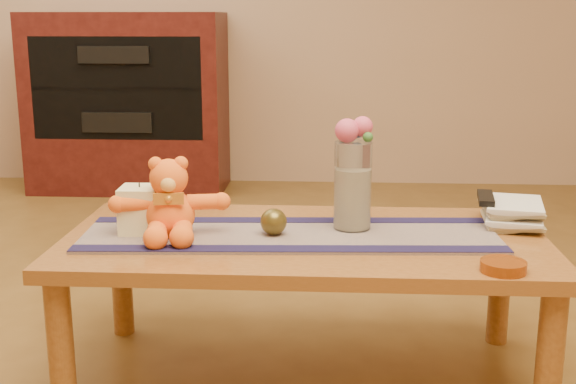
# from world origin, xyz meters

# --- Properties ---
(floor) EXTENTS (5.50, 5.50, 0.00)m
(floor) POSITION_xyz_m (0.00, 0.00, 0.00)
(floor) COLOR brown
(floor) RESTS_ON ground
(coffee_table_top) EXTENTS (1.40, 0.70, 0.04)m
(coffee_table_top) POSITION_xyz_m (0.00, 0.00, 0.43)
(coffee_table_top) COLOR brown
(coffee_table_top) RESTS_ON floor
(table_leg_fl) EXTENTS (0.07, 0.07, 0.41)m
(table_leg_fl) POSITION_xyz_m (-0.64, -0.29, 0.21)
(table_leg_fl) COLOR brown
(table_leg_fl) RESTS_ON floor
(table_leg_fr) EXTENTS (0.07, 0.07, 0.41)m
(table_leg_fr) POSITION_xyz_m (0.64, -0.29, 0.21)
(table_leg_fr) COLOR brown
(table_leg_fr) RESTS_ON floor
(table_leg_bl) EXTENTS (0.07, 0.07, 0.41)m
(table_leg_bl) POSITION_xyz_m (-0.64, 0.29, 0.21)
(table_leg_bl) COLOR brown
(table_leg_bl) RESTS_ON floor
(table_leg_br) EXTENTS (0.07, 0.07, 0.41)m
(table_leg_br) POSITION_xyz_m (0.64, 0.29, 0.21)
(table_leg_br) COLOR brown
(table_leg_br) RESTS_ON floor
(persian_runner) EXTENTS (1.22, 0.41, 0.01)m
(persian_runner) POSITION_xyz_m (-0.04, -0.01, 0.45)
(persian_runner) COLOR #192146
(persian_runner) RESTS_ON coffee_table_top
(runner_border_near) EXTENTS (1.20, 0.12, 0.00)m
(runner_border_near) POSITION_xyz_m (-0.04, -0.16, 0.46)
(runner_border_near) COLOR #161237
(runner_border_near) RESTS_ON persian_runner
(runner_border_far) EXTENTS (1.20, 0.12, 0.00)m
(runner_border_far) POSITION_xyz_m (-0.05, 0.13, 0.46)
(runner_border_far) COLOR #161237
(runner_border_far) RESTS_ON persian_runner
(teddy_bear) EXTENTS (0.36, 0.31, 0.22)m
(teddy_bear) POSITION_xyz_m (-0.39, -0.04, 0.57)
(teddy_bear) COLOR orange
(teddy_bear) RESTS_ON persian_runner
(pillar_candle) EXTENTS (0.11, 0.11, 0.13)m
(pillar_candle) POSITION_xyz_m (-0.48, -0.01, 0.53)
(pillar_candle) COLOR #F0E9B1
(pillar_candle) RESTS_ON persian_runner
(candle_wick) EXTENTS (0.00, 0.00, 0.01)m
(candle_wick) POSITION_xyz_m (-0.48, -0.01, 0.60)
(candle_wick) COLOR black
(candle_wick) RESTS_ON pillar_candle
(glass_vase) EXTENTS (0.11, 0.11, 0.26)m
(glass_vase) POSITION_xyz_m (0.14, 0.06, 0.59)
(glass_vase) COLOR silver
(glass_vase) RESTS_ON persian_runner
(potpourri_fill) EXTENTS (0.09, 0.09, 0.18)m
(potpourri_fill) POSITION_xyz_m (0.14, 0.06, 0.55)
(potpourri_fill) COLOR beige
(potpourri_fill) RESTS_ON glass_vase
(rose_left) EXTENTS (0.07, 0.07, 0.07)m
(rose_left) POSITION_xyz_m (0.12, 0.05, 0.75)
(rose_left) COLOR #CF496E
(rose_left) RESTS_ON glass_vase
(rose_right) EXTENTS (0.06, 0.06, 0.06)m
(rose_right) POSITION_xyz_m (0.16, 0.06, 0.76)
(rose_right) COLOR #CF496E
(rose_right) RESTS_ON glass_vase
(blue_flower_back) EXTENTS (0.04, 0.04, 0.04)m
(blue_flower_back) POSITION_xyz_m (0.15, 0.09, 0.75)
(blue_flower_back) COLOR #4C64A6
(blue_flower_back) RESTS_ON glass_vase
(blue_flower_side) EXTENTS (0.04, 0.04, 0.04)m
(blue_flower_side) POSITION_xyz_m (0.11, 0.08, 0.74)
(blue_flower_side) COLOR #4C64A6
(blue_flower_side) RESTS_ON glass_vase
(leaf_sprig) EXTENTS (0.03, 0.03, 0.03)m
(leaf_sprig) POSITION_xyz_m (0.18, 0.04, 0.74)
(leaf_sprig) COLOR #33662D
(leaf_sprig) RESTS_ON glass_vase
(bronze_ball) EXTENTS (0.10, 0.10, 0.08)m
(bronze_ball) POSITION_xyz_m (-0.09, -0.02, 0.50)
(bronze_ball) COLOR #4E421A
(bronze_ball) RESTS_ON persian_runner
(book_bottom) EXTENTS (0.19, 0.24, 0.02)m
(book_bottom) POSITION_xyz_m (0.55, 0.16, 0.46)
(book_bottom) COLOR beige
(book_bottom) RESTS_ON coffee_table_top
(book_lower) EXTENTS (0.21, 0.26, 0.02)m
(book_lower) POSITION_xyz_m (0.55, 0.15, 0.48)
(book_lower) COLOR beige
(book_lower) RESTS_ON book_bottom
(book_upper) EXTENTS (0.17, 0.23, 0.02)m
(book_upper) POSITION_xyz_m (0.54, 0.16, 0.50)
(book_upper) COLOR beige
(book_upper) RESTS_ON book_lower
(book_top) EXTENTS (0.20, 0.25, 0.02)m
(book_top) POSITION_xyz_m (0.55, 0.15, 0.52)
(book_top) COLOR beige
(book_top) RESTS_ON book_upper
(tv_remote) EXTENTS (0.07, 0.16, 0.02)m
(tv_remote) POSITION_xyz_m (0.55, 0.15, 0.54)
(tv_remote) COLOR black
(tv_remote) RESTS_ON book_top
(amber_dish) EXTENTS (0.13, 0.13, 0.03)m
(amber_dish) POSITION_xyz_m (0.51, -0.29, 0.46)
(amber_dish) COLOR #BF5914
(amber_dish) RESTS_ON coffee_table_top
(media_cabinet) EXTENTS (1.20, 0.50, 1.10)m
(media_cabinet) POSITION_xyz_m (-1.20, 2.48, 0.55)
(media_cabinet) COLOR black
(media_cabinet) RESTS_ON floor
(cabinet_cavity) EXTENTS (1.02, 0.03, 0.61)m
(cabinet_cavity) POSITION_xyz_m (-1.20, 2.25, 0.66)
(cabinet_cavity) COLOR black
(cabinet_cavity) RESTS_ON media_cabinet
(cabinet_shelf) EXTENTS (1.02, 0.20, 0.02)m
(cabinet_shelf) POSITION_xyz_m (-1.20, 2.33, 0.66)
(cabinet_shelf) COLOR black
(cabinet_shelf) RESTS_ON media_cabinet
(stereo_upper) EXTENTS (0.42, 0.28, 0.10)m
(stereo_upper) POSITION_xyz_m (-1.20, 2.35, 0.86)
(stereo_upper) COLOR black
(stereo_upper) RESTS_ON media_cabinet
(stereo_lower) EXTENTS (0.42, 0.28, 0.12)m
(stereo_lower) POSITION_xyz_m (-1.20, 2.35, 0.46)
(stereo_lower) COLOR black
(stereo_lower) RESTS_ON media_cabinet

